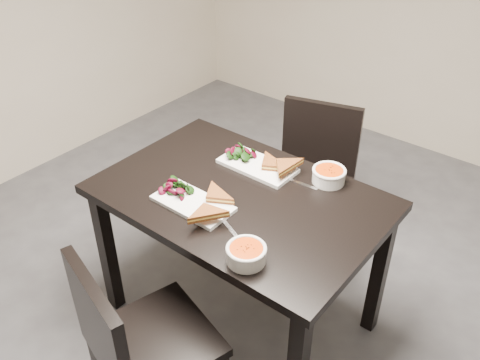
{
  "coord_description": "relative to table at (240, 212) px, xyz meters",
  "views": [
    {
      "loc": [
        0.62,
        -1.05,
        2.03
      ],
      "look_at": [
        -0.49,
        0.34,
        0.82
      ],
      "focal_mm": 38.74,
      "sensor_mm": 36.0,
      "label": 1
    }
  ],
  "objects": [
    {
      "name": "soup_bowl_far",
      "position": [
        0.25,
        0.31,
        0.14
      ],
      "size": [
        0.15,
        0.15,
        0.07
      ],
      "color": "white",
      "rests_on": "table"
    },
    {
      "name": "cutlery_near",
      "position": [
        0.13,
        -0.21,
        0.1
      ],
      "size": [
        0.17,
        0.09,
        0.0
      ],
      "primitive_type": "cube",
      "rotation": [
        0.0,
        0.0,
        -0.41
      ],
      "color": "silver",
      "rests_on": "table"
    },
    {
      "name": "table",
      "position": [
        0.0,
        0.0,
        0.0
      ],
      "size": [
        1.2,
        0.8,
        0.75
      ],
      "color": "black",
      "rests_on": "ground"
    },
    {
      "name": "plate_far",
      "position": [
        -0.07,
        0.21,
        0.11
      ],
      "size": [
        0.35,
        0.18,
        0.02
      ],
      "primitive_type": "cube",
      "color": "white",
      "rests_on": "table"
    },
    {
      "name": "chair_near",
      "position": [
        0.05,
        -0.67,
        -0.17
      ],
      "size": [
        0.52,
        0.52,
        0.85
      ],
      "rotation": [
        0.0,
        0.0,
        -0.28
      ],
      "color": "black",
      "rests_on": "ground"
    },
    {
      "name": "chair_far",
      "position": [
        -0.04,
        0.69,
        -0.17
      ],
      "size": [
        0.52,
        0.52,
        0.85
      ],
      "rotation": [
        0.0,
        0.0,
        0.28
      ],
      "color": "black",
      "rests_on": "ground"
    },
    {
      "name": "salad_far",
      "position": [
        -0.17,
        0.21,
        0.14
      ],
      "size": [
        0.11,
        0.1,
        0.05
      ],
      "primitive_type": null,
      "color": "black",
      "rests_on": "plate_far"
    },
    {
      "name": "plate_near",
      "position": [
        -0.1,
        -0.18,
        0.11
      ],
      "size": [
        0.34,
        0.17,
        0.02
      ],
      "primitive_type": "cube",
      "color": "white",
      "rests_on": "table"
    },
    {
      "name": "sandwich_near",
      "position": [
        -0.04,
        -0.17,
        0.14
      ],
      "size": [
        0.21,
        0.19,
        0.05
      ],
      "primitive_type": null,
      "rotation": [
        0.0,
        0.0,
        0.51
      ],
      "color": "#954C1F",
      "rests_on": "plate_near"
    },
    {
      "name": "salad_near",
      "position": [
        -0.2,
        -0.18,
        0.14
      ],
      "size": [
        0.11,
        0.09,
        0.05
      ],
      "primitive_type": null,
      "color": "black",
      "rests_on": "plate_near"
    },
    {
      "name": "cutlery_far",
      "position": [
        0.15,
        0.22,
        0.1
      ],
      "size": [
        0.18,
        0.03,
        0.0
      ],
      "primitive_type": "cube",
      "rotation": [
        0.0,
        0.0,
        0.08
      ],
      "color": "silver",
      "rests_on": "table"
    },
    {
      "name": "soup_bowl_near",
      "position": [
        0.27,
        -0.31,
        0.14
      ],
      "size": [
        0.15,
        0.15,
        0.07
      ],
      "color": "white",
      "rests_on": "table"
    },
    {
      "name": "sandwich_far",
      "position": [
        -0.0,
        0.19,
        0.14
      ],
      "size": [
        0.22,
        0.2,
        0.06
      ],
      "primitive_type": null,
      "rotation": [
        0.0,
        0.0,
        0.5
      ],
      "color": "#954C1F",
      "rests_on": "plate_far"
    }
  ]
}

